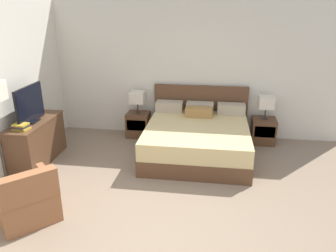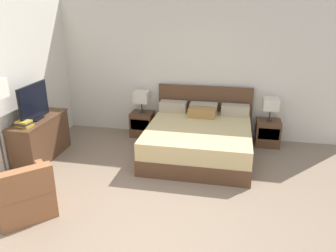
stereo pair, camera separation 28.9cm
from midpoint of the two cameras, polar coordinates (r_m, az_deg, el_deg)
name	(u,v)px [view 2 (the right image)]	position (r m, az deg, el deg)	size (l,w,h in m)	color
ground_plane	(145,243)	(4.07, -1.94, -19.75)	(10.54, 10.54, 0.00)	#84705B
wall_back	(189,70)	(6.72, 4.98, 9.64)	(6.53, 0.06, 2.74)	silver
wall_left	(3,88)	(5.78, -25.55, 5.93)	(0.06, 5.31, 2.74)	silver
bed	(199,138)	(6.02, 6.79, -2.19)	(1.91, 1.99, 1.09)	brown
nightstand_left	(142,124)	(6.90, -3.30, 0.36)	(0.46, 0.41, 0.51)	brown
nightstand_right	(268,133)	(6.75, 18.16, -1.15)	(0.46, 0.41, 0.51)	brown
table_lamp_left	(142,97)	(6.72, -3.40, 5.06)	(0.29, 0.29, 0.45)	#332D28
table_lamp_right	(271,104)	(6.57, 18.72, 3.62)	(0.29, 0.29, 0.45)	#332D28
dresser	(41,138)	(6.20, -20.05, -1.95)	(0.46, 1.27, 0.76)	brown
tv	(34,103)	(5.95, -21.06, 3.81)	(0.18, 0.79, 0.62)	black
book_red_cover	(25,126)	(5.74, -22.39, 0.05)	(0.25, 0.17, 0.03)	gold
book_blue_cover	(23,123)	(5.75, -22.66, 0.39)	(0.25, 0.18, 0.04)	#383333
book_small_top	(24,122)	(5.72, -22.53, 0.69)	(0.21, 0.18, 0.03)	gold
armchair_by_window	(24,196)	(4.69, -22.15, -11.18)	(0.97, 0.97, 0.76)	#935B38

